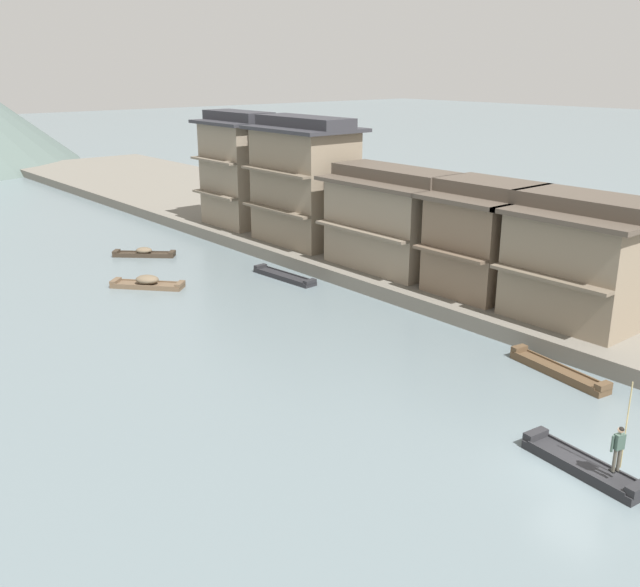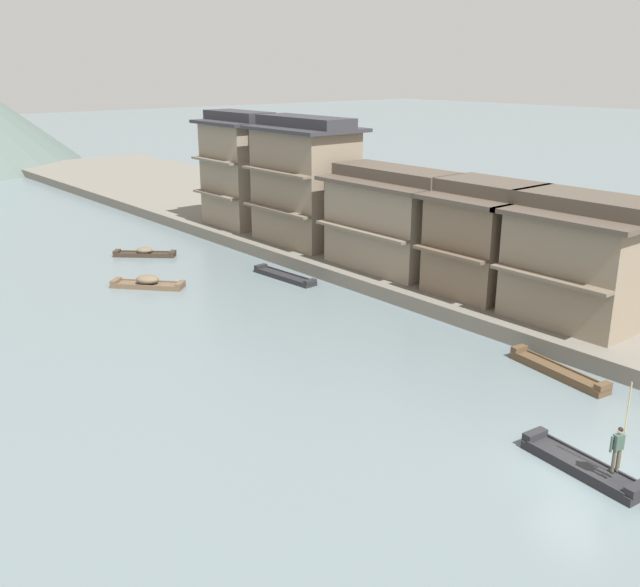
{
  "view_description": "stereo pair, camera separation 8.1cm",
  "coord_description": "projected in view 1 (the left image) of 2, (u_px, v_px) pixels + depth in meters",
  "views": [
    {
      "loc": [
        -20.01,
        -10.35,
        12.85
      ],
      "look_at": [
        2.53,
        16.66,
        1.5
      ],
      "focal_mm": 39.74,
      "sensor_mm": 36.0,
      "label": 1
    },
    {
      "loc": [
        -19.95,
        -10.4,
        12.85
      ],
      "look_at": [
        2.53,
        16.66,
        1.5
      ],
      "focal_mm": 39.74,
      "sensor_mm": 36.0,
      "label": 2
    }
  ],
  "objects": [
    {
      "name": "ground_plane",
      "position": [
        580.0,
        468.0,
        23.71
      ],
      "size": [
        400.0,
        400.0,
        0.0
      ],
      "primitive_type": "plane",
      "color": "slate"
    },
    {
      "name": "boat_moored_third",
      "position": [
        284.0,
        277.0,
        44.72
      ],
      "size": [
        1.29,
        5.14,
        0.44
      ],
      "color": "#232326",
      "rests_on": "ground"
    },
    {
      "name": "house_waterfront_far",
      "position": [
        240.0,
        170.0,
        55.01
      ],
      "size": [
        5.21,
        6.38,
        8.74
      ],
      "color": "gray",
      "rests_on": "riverbank_right"
    },
    {
      "name": "house_waterfront_nearest",
      "position": [
        586.0,
        259.0,
        34.58
      ],
      "size": [
        6.71,
        7.05,
        6.14
      ],
      "color": "#7F705B",
      "rests_on": "riverbank_right"
    },
    {
      "name": "house_waterfront_narrow",
      "position": [
        304.0,
        182.0,
        49.43
      ],
      "size": [
        5.6,
        7.87,
        8.74
      ],
      "color": "#7F705B",
      "rests_on": "riverbank_right"
    },
    {
      "name": "boat_moored_second",
      "position": [
        144.0,
        253.0,
        49.93
      ],
      "size": [
        3.75,
        3.6,
        0.66
      ],
      "color": "#33281E",
      "rests_on": "ground"
    },
    {
      "name": "house_waterfront_tall",
      "position": [
        393.0,
        219.0,
        43.76
      ],
      "size": [
        6.05,
        8.38,
        6.14
      ],
      "color": "gray",
      "rests_on": "riverbank_right"
    },
    {
      "name": "boat_foreground_poled",
      "position": [
        583.0,
        466.0,
        23.48
      ],
      "size": [
        1.54,
        4.44,
        0.56
      ],
      "color": "#232326",
      "rests_on": "ground"
    },
    {
      "name": "boat_moored_nearest",
      "position": [
        558.0,
        371.0,
        30.76
      ],
      "size": [
        1.61,
        5.05,
        0.55
      ],
      "color": "brown",
      "rests_on": "ground"
    },
    {
      "name": "boatman_person",
      "position": [
        619.0,
        443.0,
        22.16
      ],
      "size": [
        0.56,
        0.33,
        3.04
      ],
      "color": "black",
      "rests_on": "boat_foreground_poled"
    },
    {
      "name": "riverbank_right",
      "position": [
        346.0,
        232.0,
        55.47
      ],
      "size": [
        18.0,
        110.0,
        0.83
      ],
      "primitive_type": "cube",
      "color": "#6B665B",
      "rests_on": "ground"
    },
    {
      "name": "house_waterfront_second",
      "position": [
        487.0,
        237.0,
        38.93
      ],
      "size": [
        6.74,
        5.52,
        6.14
      ],
      "color": "#75604C",
      "rests_on": "riverbank_right"
    },
    {
      "name": "boat_moored_far",
      "position": [
        147.0,
        283.0,
        42.91
      ],
      "size": [
        3.75,
        4.06,
        0.78
      ],
      "color": "brown",
      "rests_on": "ground"
    }
  ]
}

